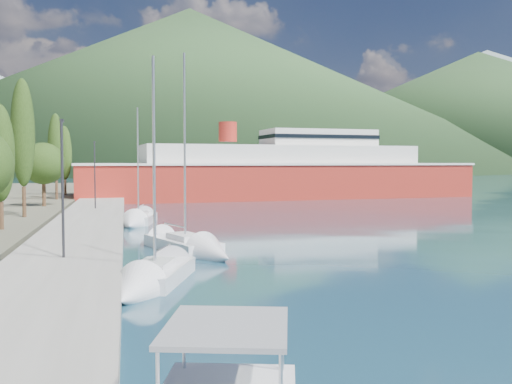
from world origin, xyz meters
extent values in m
plane|color=#193C4F|center=(0.00, 120.00, 0.00)|extent=(1400.00, 1400.00, 0.00)
cube|color=gray|center=(-9.00, 26.00, 0.40)|extent=(5.00, 88.00, 0.80)
cone|color=gray|center=(80.00, 680.00, 90.00)|extent=(760.00, 760.00, 180.00)
cone|color=gray|center=(420.00, 600.00, 70.00)|extent=(640.00, 640.00, 140.00)
cone|color=#2A4825|center=(40.00, 400.00, 57.50)|extent=(480.00, 480.00, 115.00)
cone|color=#2A4825|center=(260.00, 380.00, 45.00)|extent=(420.00, 420.00, 90.00)
cylinder|color=#47301E|center=(-14.04, 25.28, 1.58)|extent=(0.30, 0.30, 1.75)
ellipsoid|color=#243D13|center=(-14.04, 25.28, 5.57)|extent=(1.80, 1.80, 6.22)
cylinder|color=#47301E|center=(-14.04, 33.75, 1.88)|extent=(0.30, 0.30, 2.37)
ellipsoid|color=#243D13|center=(-14.04, 33.75, 7.27)|extent=(1.80, 1.80, 8.40)
cylinder|color=#47301E|center=(-14.04, 44.86, 1.97)|extent=(0.36, 0.36, 2.54)
sphere|color=#243D13|center=(-14.04, 44.86, 4.86)|extent=(4.06, 4.06, 4.06)
cylinder|color=#47301E|center=(-14.04, 55.33, 1.78)|extent=(0.30, 0.30, 2.17)
ellipsoid|color=#243D13|center=(-14.04, 55.33, 6.71)|extent=(1.80, 1.80, 7.69)
cylinder|color=#47301E|center=(-14.04, 65.11, 1.69)|extent=(0.30, 0.30, 1.99)
ellipsoid|color=#243D13|center=(-14.04, 65.11, 6.21)|extent=(1.80, 1.80, 7.04)
cylinder|color=#2D2D33|center=(-9.00, 12.57, 3.80)|extent=(0.12, 0.12, 6.00)
cube|color=#2D2D33|center=(-9.00, 12.82, 6.80)|extent=(0.15, 0.50, 0.12)
cylinder|color=#2D2D33|center=(-9.00, 39.75, 3.80)|extent=(0.12, 0.12, 6.00)
cube|color=#2D2D33|center=(-9.00, 40.00, 6.80)|extent=(0.15, 0.50, 0.12)
cube|color=gray|center=(-4.71, -4.31, 2.25)|extent=(2.61, 2.87, 0.09)
cube|color=silver|center=(-5.06, 10.37, 0.23)|extent=(3.66, 5.51, 0.82)
cube|color=silver|center=(-5.17, 10.05, 0.77)|extent=(1.86, 2.34, 0.32)
cylinder|color=silver|center=(-5.17, 10.05, 4.95)|extent=(0.12, 0.12, 8.63)
cone|color=silver|center=(-6.14, 7.28, 0.23)|extent=(2.76, 2.94, 2.09)
cube|color=silver|center=(-3.22, 18.68, 0.24)|extent=(4.11, 6.38, 0.85)
cube|color=silver|center=(-3.08, 18.31, 0.80)|extent=(2.05, 2.70, 0.33)
cylinder|color=silver|center=(-3.08, 18.31, 5.83)|extent=(0.12, 0.12, 10.35)
cone|color=silver|center=(-1.89, 15.08, 0.24)|extent=(3.00, 3.38, 2.16)
cube|color=silver|center=(-5.24, 33.88, 0.24)|extent=(3.16, 5.41, 0.87)
cube|color=silver|center=(-5.31, 33.55, 0.82)|extent=(1.70, 2.25, 0.34)
cylinder|color=silver|center=(-5.31, 33.55, 5.03)|extent=(0.12, 0.12, 8.71)
cone|color=silver|center=(-5.87, 30.69, 0.24)|extent=(2.64, 2.75, 2.22)
cube|color=#A5261C|center=(14.65, 62.67, 2.07)|extent=(55.33, 15.66, 5.27)
cube|color=silver|center=(14.65, 62.67, 4.71)|extent=(55.74, 16.03, 0.28)
cube|color=silver|center=(14.65, 62.67, 5.84)|extent=(38.30, 12.38, 2.82)
cube|color=silver|center=(20.28, 63.13, 8.38)|extent=(15.80, 8.21, 2.26)
cylinder|color=#A5261C|center=(7.14, 62.06, 9.04)|extent=(2.45, 2.45, 2.64)
camera|label=1|loc=(-6.32, -13.51, 4.98)|focal=40.00mm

